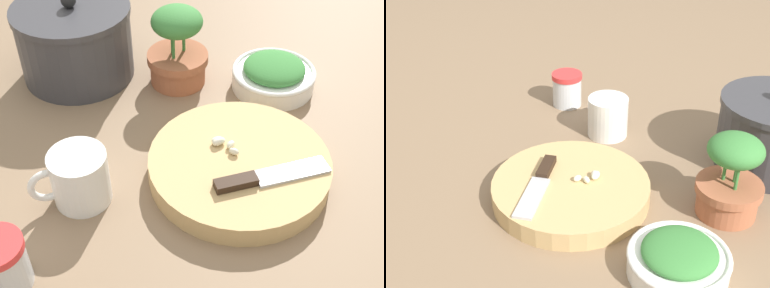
% 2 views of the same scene
% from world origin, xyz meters
% --- Properties ---
extents(ground_plane, '(5.00, 5.00, 0.00)m').
position_xyz_m(ground_plane, '(0.00, 0.00, 0.00)').
color(ground_plane, '#7F664C').
extents(cutting_board, '(0.29, 0.29, 0.04)m').
position_xyz_m(cutting_board, '(0.07, -0.06, 0.02)').
color(cutting_board, tan).
rests_on(cutting_board, ground_plane).
extents(chef_knife, '(0.14, 0.15, 0.01)m').
position_xyz_m(chef_knife, '(0.04, -0.11, 0.04)').
color(chef_knife, black).
rests_on(chef_knife, cutting_board).
extents(garlic_cloves, '(0.03, 0.05, 0.01)m').
position_xyz_m(garlic_cloves, '(0.08, -0.03, 0.04)').
color(garlic_cloves, silver).
rests_on(garlic_cloves, cutting_board).
extents(herb_bowl, '(0.16, 0.16, 0.06)m').
position_xyz_m(herb_bowl, '(0.32, -0.03, 0.03)').
color(herb_bowl, silver).
rests_on(herb_bowl, ground_plane).
extents(spice_jar, '(0.07, 0.07, 0.08)m').
position_xyz_m(spice_jar, '(-0.25, 0.13, 0.04)').
color(spice_jar, silver).
rests_on(spice_jar, ground_plane).
extents(coffee_mug, '(0.10, 0.10, 0.09)m').
position_xyz_m(coffee_mug, '(-0.08, 0.13, 0.04)').
color(coffee_mug, silver).
rests_on(coffee_mug, ground_plane).
extents(stock_pot, '(0.22, 0.22, 0.17)m').
position_xyz_m(stock_pot, '(0.19, 0.33, 0.07)').
color(stock_pot, '#38383D').
rests_on(stock_pot, ground_plane).
extents(potted_herb, '(0.12, 0.12, 0.16)m').
position_xyz_m(potted_herb, '(0.25, 0.14, 0.07)').
color(potted_herb, '#A35B3D').
rests_on(potted_herb, ground_plane).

